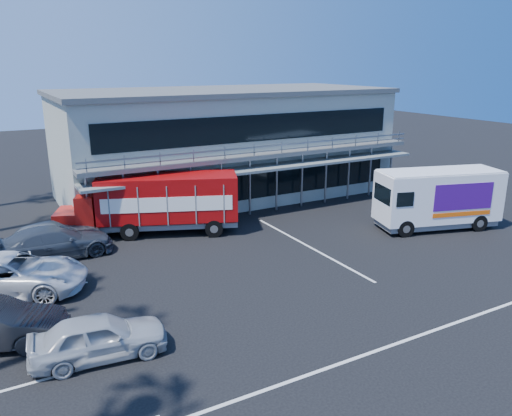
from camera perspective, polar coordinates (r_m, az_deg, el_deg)
ground at (r=22.32m, az=6.20°, el=-7.65°), size 120.00×120.00×0.00m
building at (r=35.28m, az=-3.65°, el=7.51°), size 22.40×12.00×7.30m
red_truck at (r=27.49m, az=-11.36°, el=0.66°), size 9.70×5.60×3.22m
white_van at (r=29.63m, az=20.06°, el=1.10°), size 7.17×4.16×3.32m
parked_car_a at (r=16.95m, az=-17.51°, el=-13.87°), size 4.39×2.14×1.44m
parked_car_c at (r=22.53m, az=-26.26°, el=-6.83°), size 6.52×4.89×1.65m
parked_car_d at (r=25.66m, az=-22.02°, el=-3.69°), size 5.44×2.39×1.55m
parked_car_e at (r=26.53m, az=-22.30°, el=-2.99°), size 5.17×3.36×1.64m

